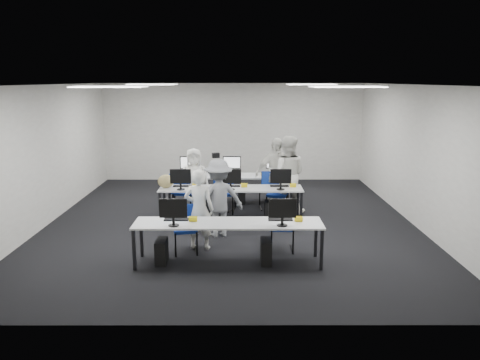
{
  "coord_description": "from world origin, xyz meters",
  "views": [
    {
      "loc": [
        0.19,
        -10.0,
        3.1
      ],
      "look_at": [
        0.2,
        -0.23,
        1.0
      ],
      "focal_mm": 35.0,
      "sensor_mm": 36.0,
      "label": 1
    }
  ],
  "objects_px": {
    "photographer": "(219,198)",
    "chair_7": "(269,196)",
    "desk_front": "(228,225)",
    "student_3": "(275,174)",
    "student_2": "(194,179)",
    "student_1": "(287,175)",
    "chair_6": "(224,199)",
    "chair_5": "(181,198)",
    "student_0": "(199,209)",
    "chair_3": "(225,200)",
    "chair_1": "(281,236)",
    "chair_4": "(277,202)",
    "chair_0": "(186,238)",
    "chair_2": "(186,200)",
    "desk_mid": "(231,190)"
  },
  "relations": [
    {
      "from": "chair_0",
      "to": "chair_1",
      "type": "height_order",
      "value": "chair_1"
    },
    {
      "from": "student_2",
      "to": "chair_7",
      "type": "bearing_deg",
      "value": -2.71
    },
    {
      "from": "chair_4",
      "to": "student_3",
      "type": "bearing_deg",
      "value": 110.3
    },
    {
      "from": "student_1",
      "to": "photographer",
      "type": "bearing_deg",
      "value": 59.63
    },
    {
      "from": "student_1",
      "to": "chair_2",
      "type": "bearing_deg",
      "value": 11.82
    },
    {
      "from": "chair_5",
      "to": "student_2",
      "type": "xyz_separation_m",
      "value": [
        0.33,
        0.05,
        0.46
      ]
    },
    {
      "from": "chair_6",
      "to": "chair_7",
      "type": "bearing_deg",
      "value": 27.67
    },
    {
      "from": "chair_0",
      "to": "student_2",
      "type": "distance_m",
      "value": 2.91
    },
    {
      "from": "student_0",
      "to": "student_3",
      "type": "bearing_deg",
      "value": -113.18
    },
    {
      "from": "chair_2",
      "to": "chair_6",
      "type": "bearing_deg",
      "value": 28.51
    },
    {
      "from": "chair_1",
      "to": "chair_7",
      "type": "relative_size",
      "value": 0.91
    },
    {
      "from": "student_2",
      "to": "photographer",
      "type": "relative_size",
      "value": 0.96
    },
    {
      "from": "chair_3",
      "to": "chair_4",
      "type": "relative_size",
      "value": 1.01
    },
    {
      "from": "chair_0",
      "to": "desk_mid",
      "type": "bearing_deg",
      "value": 59.05
    },
    {
      "from": "photographer",
      "to": "chair_6",
      "type": "bearing_deg",
      "value": -109.4
    },
    {
      "from": "student_2",
      "to": "photographer",
      "type": "distance_m",
      "value": 2.07
    },
    {
      "from": "student_0",
      "to": "photographer",
      "type": "xyz_separation_m",
      "value": [
        0.33,
        0.71,
        0.03
      ]
    },
    {
      "from": "chair_7",
      "to": "student_1",
      "type": "xyz_separation_m",
      "value": [
        0.39,
        -0.33,
        0.61
      ]
    },
    {
      "from": "chair_0",
      "to": "chair_2",
      "type": "relative_size",
      "value": 0.9
    },
    {
      "from": "chair_1",
      "to": "student_3",
      "type": "xyz_separation_m",
      "value": [
        0.09,
        2.75,
        0.6
      ]
    },
    {
      "from": "chair_6",
      "to": "student_0",
      "type": "bearing_deg",
      "value": -76.31
    },
    {
      "from": "student_1",
      "to": "chair_0",
      "type": "bearing_deg",
      "value": 62.61
    },
    {
      "from": "chair_3",
      "to": "chair_6",
      "type": "height_order",
      "value": "chair_3"
    },
    {
      "from": "student_2",
      "to": "photographer",
      "type": "xyz_separation_m",
      "value": [
        0.68,
        -1.96,
        0.03
      ]
    },
    {
      "from": "desk_mid",
      "to": "chair_5",
      "type": "xyz_separation_m",
      "value": [
        -1.23,
        0.75,
        -0.39
      ]
    },
    {
      "from": "student_3",
      "to": "chair_1",
      "type": "bearing_deg",
      "value": -110.93
    },
    {
      "from": "chair_1",
      "to": "student_0",
      "type": "height_order",
      "value": "student_0"
    },
    {
      "from": "desk_mid",
      "to": "student_2",
      "type": "xyz_separation_m",
      "value": [
        -0.9,
        0.79,
        0.07
      ]
    },
    {
      "from": "chair_5",
      "to": "chair_6",
      "type": "distance_m",
      "value": 1.06
    },
    {
      "from": "chair_3",
      "to": "chair_4",
      "type": "distance_m",
      "value": 1.25
    },
    {
      "from": "chair_6",
      "to": "chair_5",
      "type": "bearing_deg",
      "value": -155.72
    },
    {
      "from": "chair_3",
      "to": "student_1",
      "type": "height_order",
      "value": "student_1"
    },
    {
      "from": "student_0",
      "to": "photographer",
      "type": "height_order",
      "value": "photographer"
    },
    {
      "from": "photographer",
      "to": "student_3",
      "type": "bearing_deg",
      "value": -141.2
    },
    {
      "from": "chair_1",
      "to": "desk_front",
      "type": "bearing_deg",
      "value": -146.21
    },
    {
      "from": "student_0",
      "to": "chair_1",
      "type": "bearing_deg",
      "value": -175.31
    },
    {
      "from": "student_2",
      "to": "student_3",
      "type": "relative_size",
      "value": 0.85
    },
    {
      "from": "chair_2",
      "to": "chair_6",
      "type": "relative_size",
      "value": 1.11
    },
    {
      "from": "desk_front",
      "to": "student_3",
      "type": "distance_m",
      "value": 3.55
    },
    {
      "from": "chair_1",
      "to": "chair_7",
      "type": "distance_m",
      "value": 2.87
    },
    {
      "from": "chair_7",
      "to": "photographer",
      "type": "relative_size",
      "value": 0.62
    },
    {
      "from": "photographer",
      "to": "chair_7",
      "type": "bearing_deg",
      "value": -137.03
    },
    {
      "from": "chair_2",
      "to": "student_1",
      "type": "relative_size",
      "value": 0.52
    },
    {
      "from": "chair_2",
      "to": "student_3",
      "type": "xyz_separation_m",
      "value": [
        2.14,
        0.24,
        0.58
      ]
    },
    {
      "from": "desk_front",
      "to": "student_3",
      "type": "relative_size",
      "value": 1.82
    },
    {
      "from": "chair_6",
      "to": "desk_front",
      "type": "bearing_deg",
      "value": -65.21
    },
    {
      "from": "chair_0",
      "to": "student_3",
      "type": "height_order",
      "value": "student_3"
    },
    {
      "from": "chair_4",
      "to": "photographer",
      "type": "relative_size",
      "value": 0.57
    },
    {
      "from": "chair_2",
      "to": "chair_7",
      "type": "height_order",
      "value": "chair_7"
    },
    {
      "from": "chair_7",
      "to": "photographer",
      "type": "bearing_deg",
      "value": -122.45
    }
  ]
}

